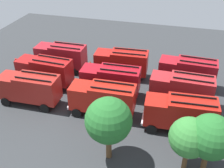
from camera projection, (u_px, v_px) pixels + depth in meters
ground_plane at (112, 94)px, 33.67m from camera, size 54.01×54.01×0.00m
fire_truck_0 at (187, 71)px, 34.19m from camera, size 7.30×3.02×3.88m
fire_truck_1 at (122, 62)px, 36.26m from camera, size 7.31×3.04×3.88m
fire_truck_2 at (61, 56)px, 37.96m from camera, size 7.21×2.78×3.88m
fire_truck_3 at (182, 88)px, 30.72m from camera, size 7.25×2.89×3.88m
fire_truck_4 at (111, 79)px, 32.40m from camera, size 7.27×2.92×3.88m
fire_truck_5 at (45, 70)px, 34.34m from camera, size 7.32×3.07×3.88m
fire_truck_6 at (180, 112)px, 26.91m from camera, size 7.33×3.11×3.88m
fire_truck_7 at (103, 98)px, 29.09m from camera, size 7.27×2.92×3.88m
fire_truck_8 at (29, 88)px, 30.83m from camera, size 7.24×2.86×3.88m
firefighter_0 at (193, 73)px, 36.29m from camera, size 0.45×0.29×1.67m
firefighter_1 at (17, 63)px, 38.57m from camera, size 0.43×0.27×1.68m
firefighter_2 at (116, 62)px, 38.68m from camera, size 0.45×0.48×1.83m
tree_0 at (211, 137)px, 21.38m from camera, size 3.75×3.75×5.81m
tree_1 at (189, 138)px, 21.85m from camera, size 3.39×3.39×5.26m
tree_2 at (109, 121)px, 22.62m from camera, size 4.04×4.04×6.27m
traffic_cone_0 at (86, 64)px, 39.88m from camera, size 0.39×0.39×0.56m
traffic_cone_1 at (188, 112)px, 29.97m from camera, size 0.50×0.50×0.72m
traffic_cone_2 at (90, 63)px, 40.18m from camera, size 0.42×0.42×0.60m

